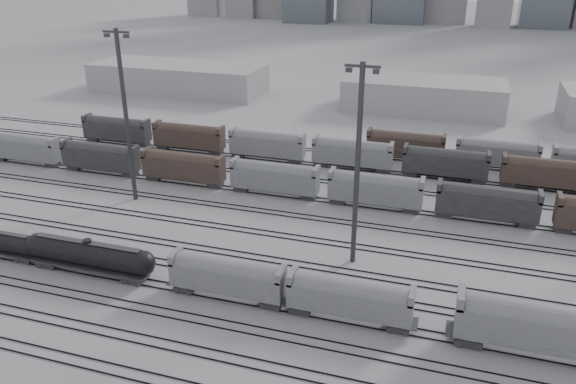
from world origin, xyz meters
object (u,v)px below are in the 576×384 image
(hopper_car_b, at_px, (350,297))
(light_mast_c, at_px, (358,163))
(tank_car_b, at_px, (89,255))
(hopper_car_a, at_px, (227,276))
(hopper_car_c, at_px, (541,325))

(hopper_car_b, height_order, light_mast_c, light_mast_c)
(tank_car_b, distance_m, hopper_car_b, 33.66)
(hopper_car_a, xyz_separation_m, hopper_car_c, (34.09, -0.00, 0.57))
(tank_car_b, bearing_deg, hopper_car_a, 0.00)
(hopper_car_b, distance_m, light_mast_c, 17.14)
(hopper_car_c, xyz_separation_m, light_mast_c, (-21.64, 13.00, 10.36))
(tank_car_b, height_order, light_mast_c, light_mast_c)
(light_mast_c, bearing_deg, hopper_car_b, -80.41)
(hopper_car_a, relative_size, hopper_car_b, 1.00)
(hopper_car_b, xyz_separation_m, light_mast_c, (-2.20, 13.00, 10.94))
(hopper_car_a, bearing_deg, light_mast_c, 46.25)
(hopper_car_b, bearing_deg, hopper_car_c, 0.00)
(hopper_car_a, distance_m, hopper_car_b, 14.64)
(hopper_car_a, bearing_deg, hopper_car_b, -0.00)
(hopper_car_a, relative_size, hopper_car_c, 0.84)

